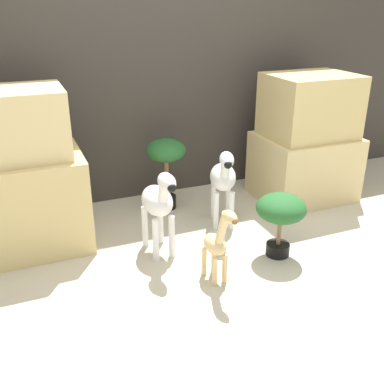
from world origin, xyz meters
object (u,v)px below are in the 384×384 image
Objects in this scene: giraffe_figurine at (218,242)px; potted_palm_front at (166,157)px; zebra_right at (223,178)px; zebra_left at (159,202)px; potted_palm_back at (281,212)px.

potted_palm_front reaches higher than giraffe_figurine.
giraffe_figurine is at bearing -118.20° from zebra_right.
zebra_left is 0.78m from potted_palm_front.
potted_palm_front is (0.30, 0.72, 0.07)m from zebra_left.
zebra_left is 1.08× the size of potted_palm_front.
zebra_left is at bearing -113.04° from potted_palm_front.
potted_palm_back is (0.17, -0.58, -0.07)m from zebra_right.
zebra_left is at bearing -158.98° from zebra_right.
potted_palm_front is (-0.31, 0.48, 0.07)m from zebra_right.
giraffe_figurine is 1.21m from potted_palm_front.
zebra_right is at bearing 61.80° from giraffe_figurine.
zebra_left is (-0.62, -0.24, 0.00)m from zebra_right.
giraffe_figurine reaches higher than potted_palm_back.
zebra_right is 1.45× the size of potted_palm_back.
potted_palm_front is at bearing 123.33° from zebra_right.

